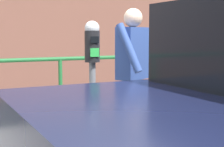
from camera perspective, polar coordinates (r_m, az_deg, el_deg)
sidewalk_curb at (r=4.66m, az=-4.02°, el=-11.69°), size 36.00×2.35×0.14m
parking_meter at (r=3.74m, az=-3.23°, el=1.88°), size 0.16×0.17×1.51m
pedestrian_at_meter at (r=4.25m, az=3.45°, el=0.79°), size 0.58×0.59×1.68m
background_railing at (r=5.48m, az=-8.40°, el=-0.38°), size 24.06×0.06×1.03m
backdrop_wall at (r=8.67m, az=-15.38°, el=4.90°), size 32.00×0.50×2.68m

